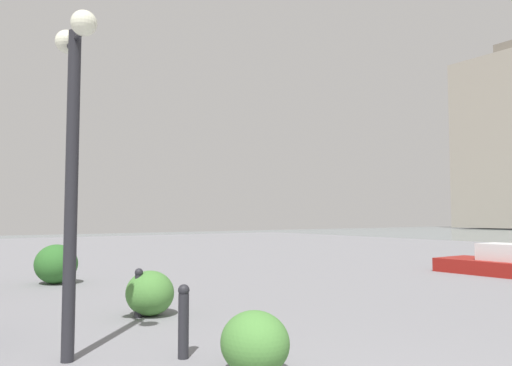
{
  "coord_description": "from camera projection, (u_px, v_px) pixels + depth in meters",
  "views": [
    {
      "loc": [
        -1.79,
        2.07,
        1.59
      ],
      "look_at": [
        8.08,
        -4.76,
        2.37
      ],
      "focal_mm": 34.99,
      "sensor_mm": 36.0,
      "label": 1
    }
  ],
  "objects": [
    {
      "name": "bollard_near",
      "position": [
        184.0,
        320.0,
        5.56
      ],
      "size": [
        0.13,
        0.13,
        0.82
      ],
      "color": "#232328",
      "rests_on": "ground"
    },
    {
      "name": "bollard_mid",
      "position": [
        139.0,
        292.0,
        7.78
      ],
      "size": [
        0.13,
        0.13,
        0.76
      ],
      "color": "#232328",
      "rests_on": "ground"
    },
    {
      "name": "shrub_wide",
      "position": [
        150.0,
        293.0,
        7.92
      ],
      "size": [
        0.83,
        0.75,
        0.71
      ],
      "color": "#477F38",
      "rests_on": "ground"
    },
    {
      "name": "boat",
      "position": [
        508.0,
        267.0,
        13.26
      ],
      "size": [
        3.53,
        1.68,
        0.95
      ],
      "color": "maroon",
      "rests_on": "ground"
    },
    {
      "name": "shrub_low",
      "position": [
        255.0,
        343.0,
        4.97
      ],
      "size": [
        0.75,
        0.67,
        0.63
      ],
      "color": "#477F38",
      "rests_on": "ground"
    },
    {
      "name": "lamppost",
      "position": [
        73.0,
        130.0,
        5.57
      ],
      "size": [
        0.98,
        0.28,
        3.79
      ],
      "color": "#232328",
      "rests_on": "ground"
    },
    {
      "name": "shrub_round",
      "position": [
        56.0,
        264.0,
        11.61
      ],
      "size": [
        1.07,
        0.96,
        0.91
      ],
      "color": "#2D6628",
      "rests_on": "ground"
    }
  ]
}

